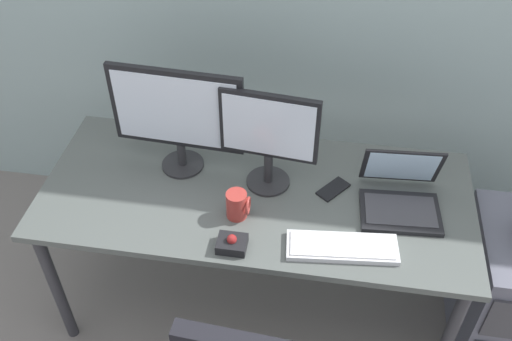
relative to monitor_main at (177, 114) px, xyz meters
The scene contains 9 objects.
ground_plane 1.08m from the monitor_main, 18.27° to the right, with size 8.00×8.00×0.00m, color slate.
desk 0.49m from the monitor_main, 18.27° to the right, with size 1.76×0.77×0.74m.
monitor_main is the anchor object (origin of this frame).
monitor_side 0.38m from the monitor_main, ahead, with size 0.39×0.18×0.44m.
keyboard 0.83m from the monitor_main, 27.25° to the right, with size 0.42×0.18×0.03m.
laptop 0.94m from the monitor_main, ahead, with size 0.33×0.32×0.23m.
trackball_mouse 0.57m from the monitor_main, 54.58° to the right, with size 0.11×0.09×0.07m.
coffee_mug 0.44m from the monitor_main, 41.16° to the right, with size 0.09×0.08×0.12m.
cell_phone 0.70m from the monitor_main, ahead, with size 0.07×0.14×0.01m, color black.
Camera 1 is at (0.26, -1.65, 2.39)m, focal length 40.19 mm.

